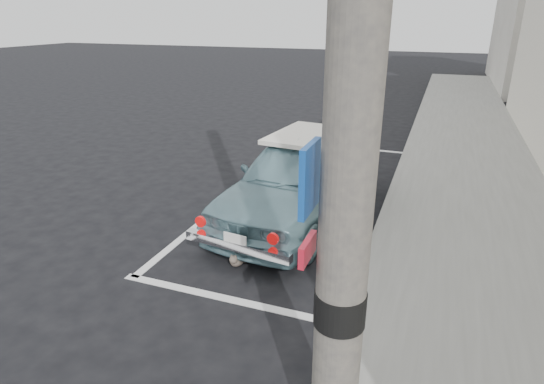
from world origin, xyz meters
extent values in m
plane|color=black|center=(0.00, 0.00, 0.00)|extent=(80.00, 80.00, 0.00)
cube|color=slate|center=(3.20, 2.00, 0.07)|extent=(2.80, 40.00, 0.15)
cube|color=silver|center=(0.50, -0.50, 0.00)|extent=(3.00, 0.12, 0.01)
cube|color=silver|center=(0.50, 6.50, 0.00)|extent=(3.00, 0.12, 0.01)
cube|color=silver|center=(-0.90, 3.00, 0.00)|extent=(0.12, 7.00, 0.01)
cylinder|color=black|center=(2.05, -2.00, 1.30)|extent=(0.36, 0.36, 0.25)
cube|color=#13459C|center=(1.81, -2.00, 2.20)|extent=(0.04, 0.35, 0.45)
cube|color=red|center=(1.81, -2.00, 1.70)|extent=(0.04, 0.30, 0.15)
cube|color=white|center=(1.80, -2.00, 1.70)|extent=(0.02, 0.16, 0.08)
imported|color=#6D96A1|center=(0.51, 2.06, 0.68)|extent=(2.07, 4.18, 1.37)
cube|color=white|center=(0.56, 2.46, 1.30)|extent=(1.30, 1.65, 0.07)
cube|color=silver|center=(0.29, 0.11, 0.38)|extent=(1.54, 0.30, 0.12)
cube|color=white|center=(0.28, 0.07, 0.48)|extent=(0.33, 0.06, 0.17)
cylinder|color=red|center=(-0.25, 0.14, 0.62)|extent=(0.15, 0.06, 0.15)
cylinder|color=red|center=(0.81, 0.02, 0.62)|extent=(0.15, 0.06, 0.15)
cylinder|color=red|center=(-0.25, 0.14, 0.44)|extent=(0.12, 0.05, 0.12)
cylinder|color=red|center=(0.81, 0.02, 0.44)|extent=(0.12, 0.05, 0.12)
ellipsoid|color=#796B5C|center=(0.21, 0.27, 0.10)|extent=(0.20, 0.30, 0.18)
sphere|color=#796B5C|center=(0.22, 0.13, 0.16)|extent=(0.11, 0.11, 0.11)
cone|color=#796B5C|center=(0.19, 0.13, 0.21)|extent=(0.04, 0.04, 0.04)
cone|color=#796B5C|center=(0.25, 0.14, 0.21)|extent=(0.04, 0.04, 0.04)
cylinder|color=#796B5C|center=(0.25, 0.42, 0.03)|extent=(0.11, 0.18, 0.03)
camera|label=1|loc=(2.52, -4.57, 3.15)|focal=30.00mm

